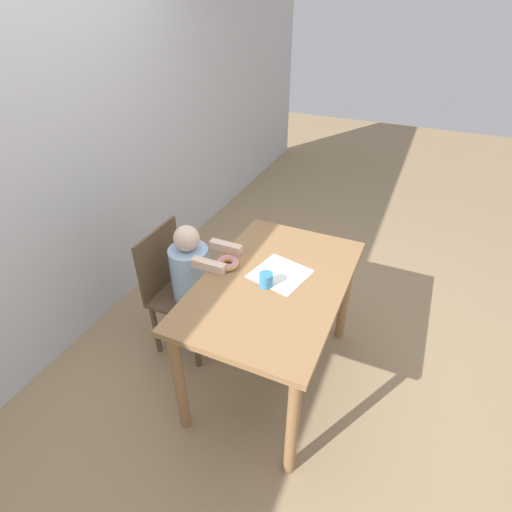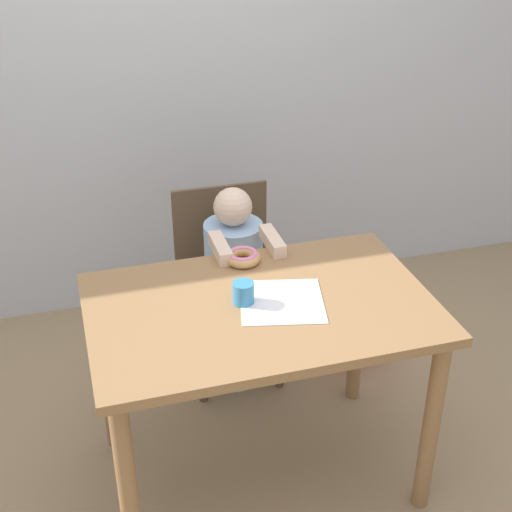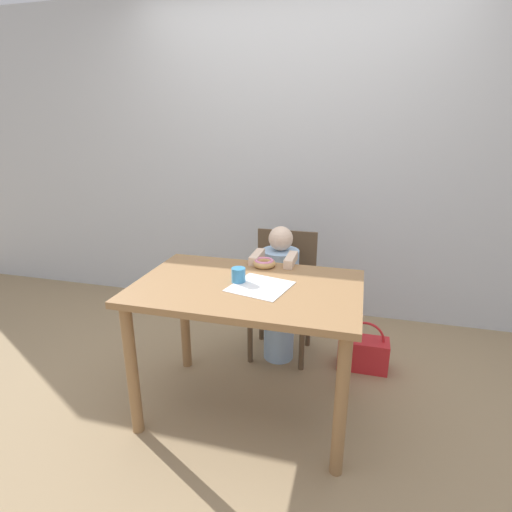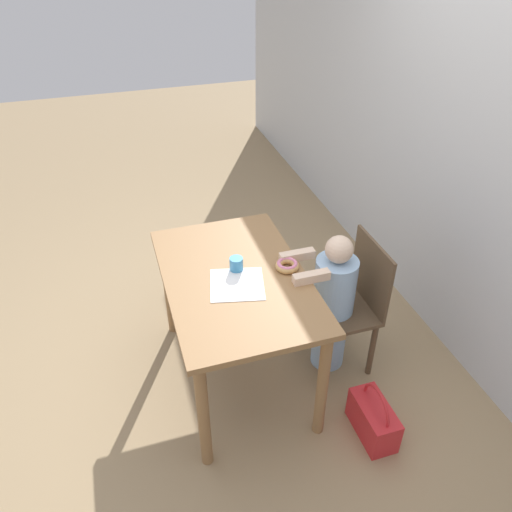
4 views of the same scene
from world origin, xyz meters
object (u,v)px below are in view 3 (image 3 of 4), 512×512
object	(u,v)px
chair	(283,292)
donut	(264,263)
cup	(238,275)
handbag	(363,352)
child_figure	(279,295)

from	to	relation	value
chair	donut	bearing A→B (deg)	-95.47
cup	handbag	bearing A→B (deg)	39.88
chair	child_figure	size ratio (longest dim) A/B	0.91
handbag	cup	world-z (taller)	cup
handbag	cup	bearing A→B (deg)	-140.12
donut	cup	size ratio (longest dim) A/B	1.69
child_figure	handbag	world-z (taller)	child_figure
child_figure	handbag	xyz separation A→B (m)	(0.56, 0.02, -0.35)
cup	donut	bearing A→B (deg)	74.92
chair	cup	distance (m)	0.76
donut	handbag	world-z (taller)	donut
child_figure	cup	world-z (taller)	child_figure
child_figure	donut	size ratio (longest dim) A/B	7.21
chair	handbag	size ratio (longest dim) A/B	2.51
donut	handbag	bearing A→B (deg)	26.30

